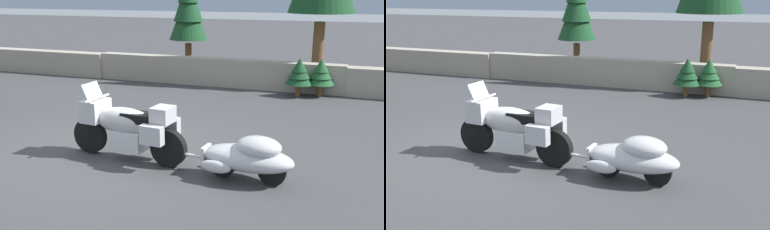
{
  "view_description": "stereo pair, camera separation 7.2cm",
  "coord_description": "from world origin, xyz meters",
  "views": [
    {
      "loc": [
        4.19,
        -7.01,
        2.93
      ],
      "look_at": [
        1.62,
        -0.02,
        0.85
      ],
      "focal_mm": 41.75,
      "sensor_mm": 36.0,
      "label": 1
    },
    {
      "loc": [
        4.26,
        -6.98,
        2.93
      ],
      "look_at": [
        1.62,
        -0.02,
        0.85
      ],
      "focal_mm": 41.75,
      "sensor_mm": 36.0,
      "label": 2
    }
  ],
  "objects": [
    {
      "name": "pine_sapling_near",
      "position": [
        2.73,
        5.77,
        0.69
      ],
      "size": [
        0.79,
        0.79,
        1.1
      ],
      "color": "brown",
      "rests_on": "ground"
    },
    {
      "name": "touring_motorcycle",
      "position": [
        0.5,
        -0.32,
        0.62
      ],
      "size": [
        2.31,
        0.86,
        1.33
      ],
      "color": "black",
      "rests_on": "ground"
    },
    {
      "name": "car_shaped_trailer",
      "position": [
        2.74,
        -0.52,
        0.41
      ],
      "size": [
        2.22,
        0.85,
        0.76
      ],
      "color": "black",
      "rests_on": "ground"
    },
    {
      "name": "pine_sapling_farther",
      "position": [
        3.3,
        6.0,
        0.68
      ],
      "size": [
        0.78,
        0.78,
        1.09
      ],
      "color": "brown",
      "rests_on": "ground"
    },
    {
      "name": "pine_tree_secondary",
      "position": [
        -1.49,
        8.03,
        2.41
      ],
      "size": [
        1.35,
        1.35,
        3.85
      ],
      "color": "brown",
      "rests_on": "ground"
    },
    {
      "name": "ground_plane",
      "position": [
        0.0,
        0.0,
        0.0
      ],
      "size": [
        80.0,
        80.0,
        0.0
      ],
      "primitive_type": "plane",
      "color": "#38383A"
    },
    {
      "name": "stone_guard_wall",
      "position": [
        0.05,
        6.43,
        0.42
      ],
      "size": [
        24.0,
        0.59,
        0.87
      ],
      "color": "gray",
      "rests_on": "ground"
    }
  ]
}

